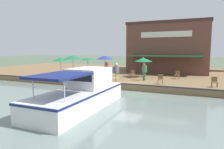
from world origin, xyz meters
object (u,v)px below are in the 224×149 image
Objects in this scene: patio_umbrella_by_entrance at (105,57)px; cafe_chair_facing_river at (160,79)px; cafe_chair_under_first_umbrella at (132,74)px; person_mid_patio at (107,66)px; patio_umbrella_mid_patio_right at (61,59)px; patio_umbrella_back_row at (88,59)px; person_near_entrance at (116,70)px; person_at_quay_edge at (144,70)px; motorboat_outer_channel at (86,92)px; patio_umbrella_mid_patio_left at (143,60)px; cafe_chair_far_corner_seat at (177,74)px; mooring_post at (94,76)px; waterfront_restaurant at (170,48)px; patio_umbrella_near_quay_edge at (73,57)px; cafe_chair_mid_patio at (214,81)px.

cafe_chair_facing_river is at bearing 72.50° from patio_umbrella_by_entrance.
person_mid_patio is at bearing -107.76° from cafe_chair_under_first_umbrella.
cafe_chair_facing_river and cafe_chair_under_first_umbrella have the same top height.
cafe_chair_under_first_umbrella is (-1.52, 8.39, -1.49)m from patio_umbrella_mid_patio_right.
patio_umbrella_back_row is 1.23× the size of person_near_entrance.
motorboat_outer_channel is (8.63, -1.58, -0.76)m from person_at_quay_edge.
patio_umbrella_mid_patio_left is 1.24× the size of person_near_entrance.
cafe_chair_facing_river is 0.10× the size of motorboat_outer_channel.
patio_umbrella_mid_patio_left is at bearing -93.64° from cafe_chair_far_corner_seat.
cafe_chair_facing_river is 0.47× the size of person_near_entrance.
cafe_chair_under_first_umbrella is 9.89m from motorboat_outer_channel.
patio_umbrella_mid_patio_right is (1.59, -2.77, -0.04)m from patio_umbrella_back_row.
patio_umbrella_mid_patio_left is 2.16× the size of mooring_post.
cafe_chair_facing_river is at bearing 4.13° from waterfront_restaurant.
waterfront_restaurant is at bearing 164.43° from cafe_chair_under_first_umbrella.
patio_umbrella_near_quay_edge is at bearing -35.86° from waterfront_restaurant.
patio_umbrella_mid_patio_right is at bearing -103.31° from person_near_entrance.
person_near_entrance is at bearing -8.12° from cafe_chair_under_first_umbrella.
patio_umbrella_back_row is at bearing -84.27° from cafe_chair_far_corner_seat.
waterfront_restaurant is at bearing 159.10° from mooring_post.
cafe_chair_far_corner_seat is 8.76m from mooring_post.
mooring_post is (-5.87, -2.62, 0.21)m from motorboat_outer_channel.
cafe_chair_mid_patio is 8.32m from cafe_chair_under_first_umbrella.
person_mid_patio is (-0.07, -8.24, 0.64)m from cafe_chair_far_corner_seat.
patio_umbrella_near_quay_edge is at bearing -140.68° from motorboat_outer_channel.
patio_umbrella_back_row is at bearing -100.45° from person_at_quay_edge.
cafe_chair_far_corner_seat is 0.82× the size of mooring_post.
person_at_quay_edge reaches higher than cafe_chair_under_first_umbrella.
patio_umbrella_near_quay_edge is 14.00m from cafe_chair_mid_patio.
patio_umbrella_by_entrance is (10.36, -5.56, -1.14)m from waterfront_restaurant.
cafe_chair_mid_patio is at bearing 23.18° from waterfront_restaurant.
cafe_chair_under_first_umbrella is at bearing -108.61° from cafe_chair_mid_patio.
patio_umbrella_near_quay_edge is 1.13× the size of patio_umbrella_mid_patio_right.
patio_umbrella_mid_patio_left is at bearing 119.73° from patio_umbrella_by_entrance.
person_at_quay_edge is (-1.39, -6.21, 0.60)m from cafe_chair_mid_patio.
waterfront_restaurant reaches higher than person_at_quay_edge.
person_mid_patio is at bearing -145.21° from person_near_entrance.
waterfront_restaurant is at bearing -175.87° from cafe_chair_facing_river.
patio_umbrella_back_row is 2.15× the size of mooring_post.
patio_umbrella_near_quay_edge is 1.13× the size of patio_umbrella_mid_patio_left.
patio_umbrella_near_quay_edge is 1.39× the size of person_near_entrance.
mooring_post is (0.64, -2.04, -0.62)m from person_near_entrance.
motorboat_outer_channel is at bearing -10.38° from person_at_quay_edge.
cafe_chair_mid_patio is at bearing 71.39° from cafe_chair_under_first_umbrella.
cafe_chair_under_first_umbrella is (9.54, -2.66, -2.90)m from waterfront_restaurant.
patio_umbrella_near_quay_edge is 9.82m from motorboat_outer_channel.
patio_umbrella_by_entrance is 7.00m from cafe_chair_facing_river.
motorboat_outer_channel is (9.89, 0.09, -0.16)m from cafe_chair_under_first_umbrella.
waterfront_restaurant is 11.81m from patio_umbrella_by_entrance.
patio_umbrella_back_row is 6.60m from patio_umbrella_mid_patio_left.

